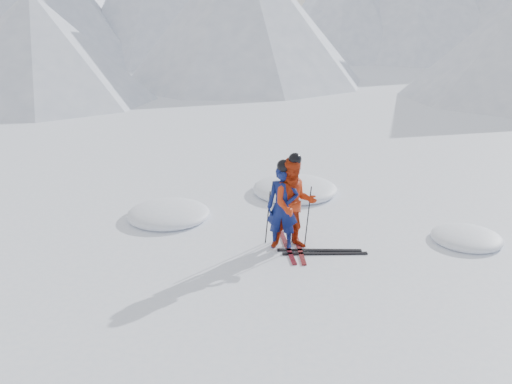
{
  "coord_description": "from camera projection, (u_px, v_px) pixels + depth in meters",
  "views": [
    {
      "loc": [
        -1.68,
        -9.92,
        4.68
      ],
      "look_at": [
        -2.09,
        0.5,
        1.1
      ],
      "focal_mm": 38.0,
      "sensor_mm": 36.0,
      "label": 1
    }
  ],
  "objects": [
    {
      "name": "pole_red_left",
      "position": [
        279.0,
        214.0,
        11.17
      ],
      "size": [
        0.12,
        0.1,
        1.25
      ],
      "primitive_type": "cylinder",
      "rotation": [
        0.06,
        0.08,
        0.0
      ],
      "color": "black",
      "rests_on": "ground"
    },
    {
      "name": "ground",
      "position": [
        359.0,
        253.0,
        10.83
      ],
      "size": [
        160.0,
        160.0,
        0.0
      ],
      "primitive_type": "plane",
      "color": "white",
      "rests_on": "ground"
    },
    {
      "name": "ski_worn_right",
      "position": [
        299.0,
        246.0,
        11.11
      ],
      "size": [
        0.25,
        1.7,
        0.03
      ],
      "primitive_type": "cube",
      "rotation": [
        0.0,
        0.0,
        0.09
      ],
      "color": "black",
      "rests_on": "ground"
    },
    {
      "name": "skier_red",
      "position": [
        294.0,
        204.0,
        10.82
      ],
      "size": [
        1.0,
        0.82,
        1.89
      ],
      "primitive_type": "imported",
      "rotation": [
        0.0,
        0.0,
        0.13
      ],
      "color": "#B32D0E",
      "rests_on": "ground"
    },
    {
      "name": "pole_red_right",
      "position": [
        308.0,
        216.0,
        11.05
      ],
      "size": [
        0.12,
        0.09,
        1.25
      ],
      "primitive_type": "cylinder",
      "rotation": [
        -0.05,
        0.08,
        0.0
      ],
      "color": "black",
      "rests_on": "ground"
    },
    {
      "name": "snow_lumps",
      "position": [
        276.0,
        207.0,
        13.36
      ],
      "size": [
        8.23,
        4.83,
        0.49
      ],
      "color": "white",
      "rests_on": "ground"
    },
    {
      "name": "pole_blue_left",
      "position": [
        268.0,
        218.0,
        11.09
      ],
      "size": [
        0.12,
        0.08,
        1.16
      ],
      "primitive_type": "cylinder",
      "rotation": [
        0.05,
        0.08,
        0.0
      ],
      "color": "black",
      "rests_on": "ground"
    },
    {
      "name": "ski_loose_a",
      "position": [
        319.0,
        250.0,
        10.93
      ],
      "size": [
        1.7,
        0.13,
        0.03
      ],
      "primitive_type": "cube",
      "rotation": [
        0.0,
        0.0,
        1.6
      ],
      "color": "black",
      "rests_on": "ground"
    },
    {
      "name": "skier_blue",
      "position": [
        283.0,
        207.0,
        10.84
      ],
      "size": [
        0.69,
        0.51,
        1.75
      ],
      "primitive_type": "imported",
      "rotation": [
        0.0,
        0.0,
        -0.15
      ],
      "color": "#0D1851",
      "rests_on": "ground"
    },
    {
      "name": "ski_worn_left",
      "position": [
        287.0,
        246.0,
        11.12
      ],
      "size": [
        0.36,
        1.69,
        0.03
      ],
      "primitive_type": "cube",
      "rotation": [
        0.0,
        0.0,
        0.16
      ],
      "color": "black",
      "rests_on": "ground"
    },
    {
      "name": "pole_blue_right",
      "position": [
        294.0,
        216.0,
        11.16
      ],
      "size": [
        0.12,
        0.07,
        1.16
      ],
      "primitive_type": "cylinder",
      "rotation": [
        -0.04,
        0.08,
        0.0
      ],
      "color": "black",
      "rests_on": "ground"
    },
    {
      "name": "ski_loose_b",
      "position": [
        325.0,
        254.0,
        10.79
      ],
      "size": [
        1.7,
        0.19,
        0.03
      ],
      "primitive_type": "cube",
      "rotation": [
        0.0,
        0.0,
        1.63
      ],
      "color": "black",
      "rests_on": "ground"
    }
  ]
}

